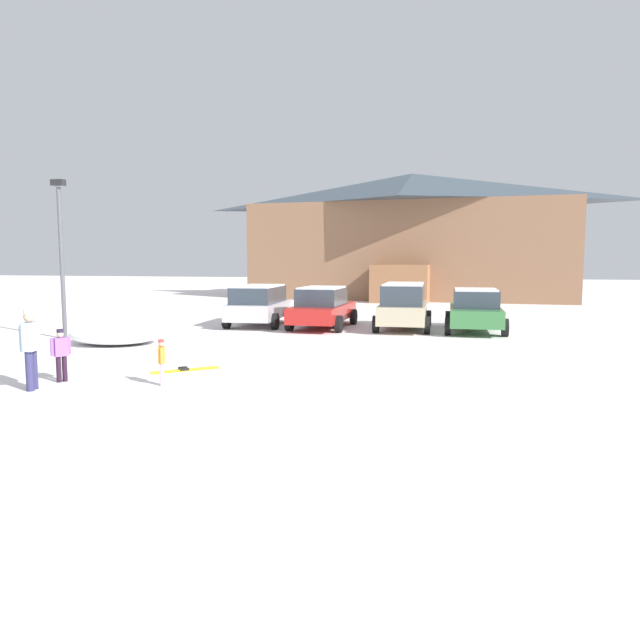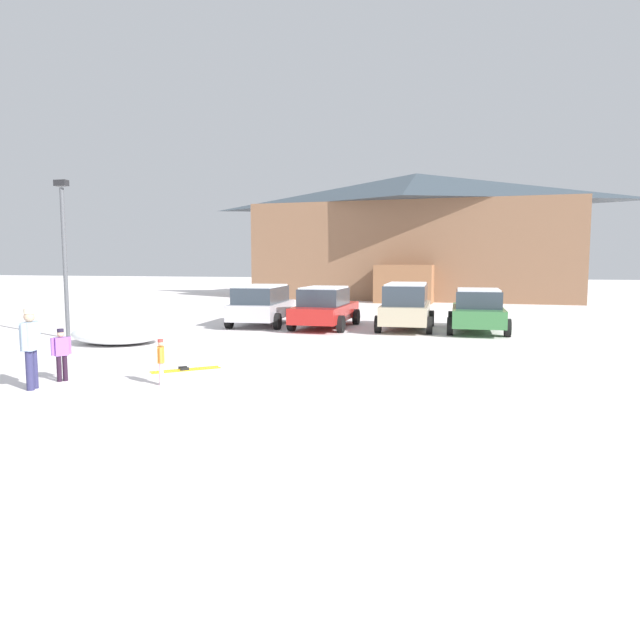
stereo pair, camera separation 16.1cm
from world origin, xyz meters
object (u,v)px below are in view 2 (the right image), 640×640
at_px(skier_adult_in_blue_parka, 30,344).
at_px(plowed_snow_pile, 118,334).
at_px(lamp_post, 64,250).
at_px(parked_silver_wagon, 262,304).
at_px(parked_red_sedan, 325,307).
at_px(ski_lodge, 415,235).
at_px(parked_green_coupe, 478,310).
at_px(parked_beige_suv, 406,305).
at_px(skier_child_in_purple_jacket, 61,352).
at_px(pair_of_skis, 185,369).
at_px(skier_child_in_orange_jacket, 161,359).

bearing_deg(skier_adult_in_blue_parka, plowed_snow_pile, 109.30).
bearing_deg(lamp_post, parked_silver_wagon, 46.73).
xyz_separation_m(parked_red_sedan, skier_adult_in_blue_parka, (-3.22, -12.10, 0.12)).
bearing_deg(ski_lodge, parked_green_coupe, -78.22).
relative_size(parked_silver_wagon, parked_beige_suv, 0.98).
bearing_deg(plowed_snow_pile, lamp_post, 164.14).
relative_size(parked_silver_wagon, skier_child_in_purple_jacket, 3.64).
distance_m(parked_silver_wagon, skier_adult_in_blue_parka, 12.26).
height_order(ski_lodge, parked_red_sedan, ski_lodge).
xyz_separation_m(parked_green_coupe, pair_of_skis, (-6.99, -9.62, -0.80)).
bearing_deg(skier_adult_in_blue_parka, ski_lodge, 81.13).
relative_size(parked_beige_suv, skier_child_in_purple_jacket, 3.72).
bearing_deg(pair_of_skis, lamp_post, 147.58).
bearing_deg(parked_silver_wagon, pair_of_skis, -80.73).
bearing_deg(plowed_snow_pile, skier_child_in_orange_jacket, -48.66).
xyz_separation_m(skier_adult_in_blue_parka, skier_child_in_orange_jacket, (2.37, 1.04, -0.38)).
distance_m(skier_child_in_purple_jacket, pair_of_skis, 2.80).
xyz_separation_m(parked_silver_wagon, skier_child_in_orange_jacket, (1.87, -11.22, -0.33)).
distance_m(parked_beige_suv, skier_adult_in_blue_parka, 13.93).
xyz_separation_m(parked_beige_suv, pair_of_skis, (-4.32, -9.71, -0.93)).
distance_m(ski_lodge, parked_red_sedan, 20.17).
bearing_deg(skier_adult_in_blue_parka, parked_silver_wagon, 87.64).
xyz_separation_m(parked_beige_suv, skier_child_in_orange_jacket, (-4.02, -11.34, -0.39)).
bearing_deg(skier_adult_in_blue_parka, pair_of_skis, 52.19).
bearing_deg(skier_child_in_orange_jacket, plowed_snow_pile, 131.34).
bearing_deg(parked_beige_suv, parked_green_coupe, -1.92).
xyz_separation_m(parked_silver_wagon, lamp_post, (-5.06, -5.38, 2.12)).
distance_m(parked_green_coupe, skier_child_in_purple_jacket, 14.57).
xyz_separation_m(parked_red_sedan, parked_beige_suv, (3.17, 0.27, 0.13)).
relative_size(parked_silver_wagon, skier_adult_in_blue_parka, 2.54).
relative_size(skier_adult_in_blue_parka, plowed_snow_pile, 0.56).
xyz_separation_m(parked_silver_wagon, skier_child_in_purple_jacket, (-0.45, -11.41, -0.24)).
bearing_deg(pair_of_skis, skier_adult_in_blue_parka, -127.81).
distance_m(parked_red_sedan, lamp_post, 9.62).
height_order(skier_child_in_orange_jacket, plowed_snow_pile, skier_child_in_orange_jacket).
xyz_separation_m(ski_lodge, lamp_post, (-9.53, -24.99, -1.45)).
height_order(parked_red_sedan, skier_child_in_orange_jacket, parked_red_sedan).
xyz_separation_m(parked_beige_suv, skier_child_in_purple_jacket, (-6.34, -11.54, -0.30)).
xyz_separation_m(ski_lodge, skier_adult_in_blue_parka, (-4.97, -31.87, -3.52)).
xyz_separation_m(skier_child_in_orange_jacket, plowed_snow_pile, (-4.54, 5.16, -0.24)).
height_order(skier_adult_in_blue_parka, skier_child_in_purple_jacket, skier_adult_in_blue_parka).
distance_m(skier_adult_in_blue_parka, skier_child_in_purple_jacket, 0.89).
height_order(parked_silver_wagon, parked_red_sedan, parked_silver_wagon).
height_order(parked_beige_suv, plowed_snow_pile, parked_beige_suv).
relative_size(ski_lodge, parked_beige_suv, 5.19).
distance_m(skier_child_in_orange_jacket, skier_child_in_purple_jacket, 2.33).
xyz_separation_m(pair_of_skis, plowed_snow_pile, (-4.24, 3.53, 0.30)).
relative_size(ski_lodge, skier_child_in_orange_jacket, 22.75).
distance_m(ski_lodge, parked_green_coupe, 20.33).
relative_size(parked_red_sedan, parked_beige_suv, 1.06).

